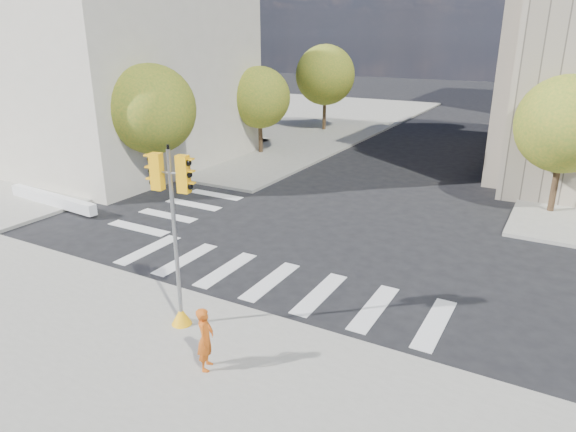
{
  "coord_description": "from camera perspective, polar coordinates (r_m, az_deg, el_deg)",
  "views": [
    {
      "loc": [
        7.83,
        -15.03,
        7.73
      ],
      "look_at": [
        0.13,
        -1.24,
        2.1
      ],
      "focal_mm": 32.0,
      "sensor_mm": 36.0,
      "label": 1
    }
  ],
  "objects": [
    {
      "name": "planter_wall",
      "position": [
        26.47,
        -24.73,
        1.7
      ],
      "size": [
        6.01,
        0.8,
        0.5
      ],
      "primitive_type": "cube",
      "rotation": [
        0.0,
        0.0,
        -0.07
      ],
      "color": "white",
      "rests_on": "sidewalk_left_near"
    },
    {
      "name": "tree_re_mid",
      "position": [
        37.18,
        29.24,
        12.0
      ],
      "size": [
        4.6,
        4.6,
        6.66
      ],
      "color": "#382616",
      "rests_on": "ground"
    },
    {
      "name": "classical_building",
      "position": [
        36.14,
        -22.13,
        16.22
      ],
      "size": [
        19.0,
        15.0,
        12.7
      ],
      "color": "beige",
      "rests_on": "ground"
    },
    {
      "name": "tree_lw_near",
      "position": [
        26.65,
        -14.92,
        11.38
      ],
      "size": [
        4.4,
        4.4,
        6.41
      ],
      "color": "#382616",
      "rests_on": "ground"
    },
    {
      "name": "ground",
      "position": [
        18.62,
        1.52,
        -4.91
      ],
      "size": [
        160.0,
        160.0,
        0.0
      ],
      "primitive_type": "plane",
      "color": "black",
      "rests_on": "ground"
    },
    {
      "name": "sidewalk_far_left",
      "position": [
        50.16,
        -5.0,
        10.78
      ],
      "size": [
        28.0,
        40.0,
        0.15
      ],
      "primitive_type": "cube",
      "color": "gray",
      "rests_on": "ground"
    },
    {
      "name": "tree_lw_far",
      "position": [
        43.23,
        4.16,
        15.35
      ],
      "size": [
        4.8,
        4.8,
        6.95
      ],
      "color": "#382616",
      "rests_on": "ground"
    },
    {
      "name": "traffic_signal",
      "position": [
        13.83,
        -12.31,
        -3.98
      ],
      "size": [
        1.08,
        0.56,
        5.02
      ],
      "rotation": [
        0.0,
        0.0,
        0.16
      ],
      "color": "#FCAC0D",
      "rests_on": "sidewalk_near"
    },
    {
      "name": "photographer",
      "position": [
        12.56,
        -9.16,
        -13.32
      ],
      "size": [
        0.58,
        0.69,
        1.6
      ],
      "primitive_type": "imported",
      "rotation": [
        0.0,
        0.0,
        1.98
      ],
      "color": "#BF5012",
      "rests_on": "sidewalk_near"
    },
    {
      "name": "tree_re_near",
      "position": [
        25.3,
        28.48,
        8.93
      ],
      "size": [
        4.2,
        4.2,
        6.16
      ],
      "color": "#382616",
      "rests_on": "ground"
    },
    {
      "name": "tree_lw_mid",
      "position": [
        34.56,
        -3.15,
        13.01
      ],
      "size": [
        4.0,
        4.0,
        5.77
      ],
      "color": "#382616",
      "rests_on": "ground"
    }
  ]
}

